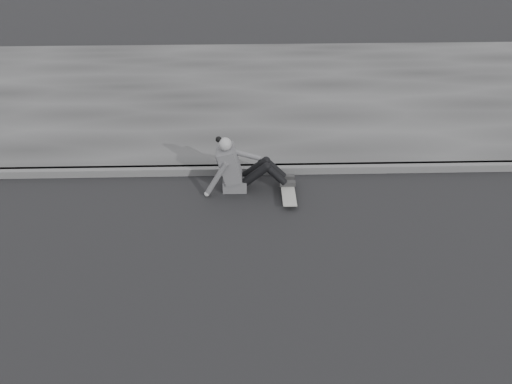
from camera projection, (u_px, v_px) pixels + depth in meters
ground at (336, 280)px, 6.97m from camera, size 80.00×80.00×0.00m
curb at (313, 169)px, 9.11m from camera, size 24.00×0.16×0.12m
sidewalk at (296, 94)px, 11.64m from camera, size 24.00×6.00×0.12m
skateboard at (288, 192)px, 8.51m from camera, size 0.20×0.78×0.09m
seated_woman at (239, 168)px, 8.54m from camera, size 1.38×0.46×0.88m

